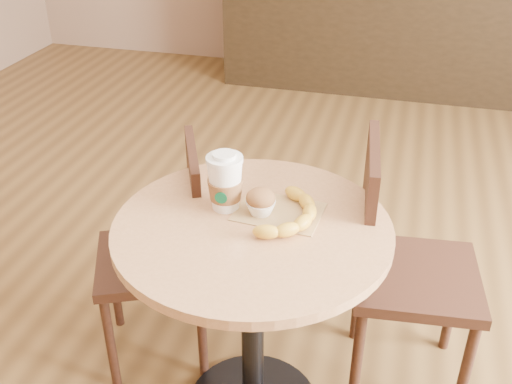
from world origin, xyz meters
TOP-DOWN VIEW (x-y plane):
  - cafe_table at (-0.07, -0.06)m, footprint 0.78×0.78m
  - chair_left at (-0.43, 0.14)m, footprint 0.48×0.48m
  - chair_right at (0.34, 0.21)m, footprint 0.43×0.43m
  - service_counter at (0.00, 3.18)m, footprint 2.30×0.65m
  - kraft_bag at (-0.01, 0.02)m, footprint 0.25×0.20m
  - coffee_cup at (-0.17, 0.00)m, footprint 0.10×0.10m
  - muffin at (-0.06, -0.01)m, footprint 0.09×0.09m
  - banana at (0.03, -0.02)m, footprint 0.23×0.32m

SIDE VIEW (x-z plane):
  - chair_left at x=-0.43m, z-range 0.04..0.87m
  - chair_right at x=0.34m, z-range 0.04..0.95m
  - service_counter at x=0.00m, z-range 0.00..1.04m
  - cafe_table at x=-0.07m, z-range 0.18..0.93m
  - kraft_bag at x=-0.01m, z-range 0.75..0.75m
  - banana at x=0.03m, z-range 0.75..0.79m
  - muffin at x=-0.06m, z-range 0.75..0.83m
  - coffee_cup at x=-0.17m, z-range 0.74..0.91m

